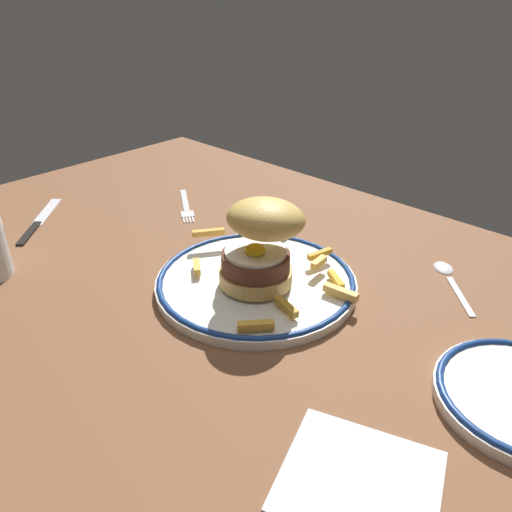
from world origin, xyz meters
TOP-DOWN VIEW (x-y plane):
  - ground_plane at (0.00, 0.00)cm, footprint 112.80×84.76cm
  - dinner_plate at (4.67, 4.79)cm, footprint 26.07×26.07cm
  - burger at (6.02, 4.27)cm, footprint 12.26×12.67cm
  - fries_pile at (6.25, 7.14)cm, footprint 25.34×21.71cm
  - fork at (-22.14, 15.18)cm, footprint 12.55×9.44cm
  - knife at (-34.21, -6.21)cm, footprint 13.85×13.73cm
  - spoon at (21.40, 24.99)cm, footprint 10.22×10.97cm
  - napkin at (30.76, -10.57)cm, footprint 15.57×14.81cm

SIDE VIEW (x-z plane):
  - ground_plane at x=0.00cm, z-range -4.00..0.00cm
  - fork at x=-22.14cm, z-range 0.00..0.36cm
  - napkin at x=30.76cm, z-range 0.00..0.40cm
  - knife at x=-34.21cm, z-range -0.09..0.61cm
  - spoon at x=21.40cm, z-range -0.09..0.81cm
  - dinner_plate at x=4.67cm, z-range 0.04..1.64cm
  - fries_pile at x=6.25cm, z-range 1.23..3.63cm
  - burger at x=6.02cm, z-range 1.44..13.43cm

